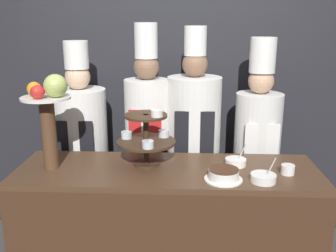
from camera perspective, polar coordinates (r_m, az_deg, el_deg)
wall_back at (r=3.20m, az=0.72°, el=7.69°), size 10.00×0.06×2.80m
buffet_counter at (r=2.58m, az=-0.11°, el=-16.31°), size 1.90×0.59×0.95m
tiered_stand at (r=2.37m, az=-3.29°, el=-1.58°), size 0.37×0.37×0.37m
fruit_pedestal at (r=2.37m, az=-17.71°, el=2.63°), size 0.30×0.30×0.60m
cake_round at (r=2.21m, az=8.45°, el=-7.36°), size 0.22×0.22×0.07m
cup_white at (r=2.39m, az=17.78°, el=-6.33°), size 0.08×0.08×0.06m
serving_bowl_near at (r=2.24m, az=14.32°, el=-7.67°), size 0.15×0.15×0.15m
serving_bowl_far at (r=2.45m, az=10.27°, el=-5.40°), size 0.14×0.14×0.15m
chef_left at (r=3.04m, az=-13.01°, el=-2.33°), size 0.41×0.41×1.71m
chef_center_left at (r=2.92m, az=-3.16°, el=-1.02°), size 0.34×0.34×1.84m
chef_center_right at (r=2.91m, az=3.91°, el=-1.56°), size 0.41×0.41×1.81m
chef_right at (r=2.98m, az=13.41°, el=-2.30°), size 0.35×0.35×1.73m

